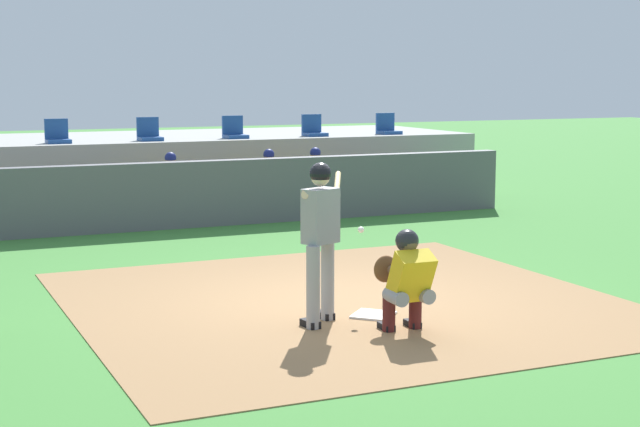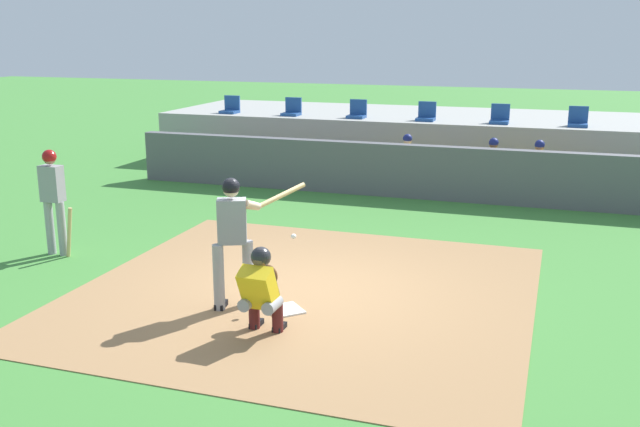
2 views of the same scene
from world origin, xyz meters
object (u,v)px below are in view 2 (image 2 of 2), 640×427
Objects in this scene: home_plate at (285,310)px; stadium_seat_1 at (292,110)px; dugout_player_0 at (406,161)px; stadium_seat_5 at (578,121)px; stadium_seat_0 at (231,108)px; on_deck_batter at (53,195)px; dugout_player_2 at (538,168)px; catcher_crouched at (262,287)px; stadium_seat_3 at (426,115)px; dugout_player_1 at (492,166)px; stadium_seat_4 at (500,118)px; stadium_seat_2 at (357,113)px; batter_at_plate at (234,234)px.

stadium_seat_1 is at bearing 110.05° from home_plate.
home_plate is 0.34× the size of dugout_player_0.
stadium_seat_0 is at bearing 180.00° from stadium_seat_5.
on_deck_batter is 10.22m from dugout_player_2.
home_plate is 8.67m from dugout_player_2.
home_plate is at bearing -109.70° from dugout_player_2.
dugout_player_2 reaches higher than catcher_crouched.
stadium_seat_3 is at bearing 0.00° from stadium_seat_1.
dugout_player_1 is 2.71× the size of stadium_seat_0.
stadium_seat_4 reaches higher than dugout_player_2.
catcher_crouched is at bearing -108.77° from stadium_seat_5.
dugout_player_0 is 2.83m from stadium_seat_2.
home_plate is 0.25× the size of on_deck_batter.
dugout_player_2 is 2.71× the size of stadium_seat_2.
dugout_player_0 is 1.00× the size of dugout_player_2.
dugout_player_1 is 2.92m from stadium_seat_3.
stadium_seat_0 is (-7.48, 2.03, 0.86)m from dugout_player_1.
batter_at_plate is 3.76× the size of stadium_seat_2.
dugout_player_2 is at bearing -13.48° from stadium_seat_0.
stadium_seat_1 is 3.71m from stadium_seat_3.
stadium_seat_4 reaches higher than home_plate.
on_deck_batter is 3.72× the size of stadium_seat_4.
stadium_seat_4 reaches higher than dugout_player_1.
batter_at_plate is (-0.68, -0.06, 1.01)m from home_plate.
stadium_seat_3 is (1.86, 0.00, 0.00)m from stadium_seat_2.
stadium_seat_0 is 1.00× the size of stadium_seat_1.
dugout_player_2 is at bearing 70.30° from home_plate.
dugout_player_1 reaches higher than home_plate.
stadium_seat_0 is 1.00× the size of stadium_seat_2.
catcher_crouched is (0.68, -0.70, -0.43)m from batter_at_plate.
stadium_seat_0 is at bearing 180.00° from stadium_seat_1.
stadium_seat_5 reaches higher than batter_at_plate.
stadium_seat_3 is (0.00, 10.18, 1.51)m from home_plate.
batter_at_plate is 3.76× the size of stadium_seat_5.
stadium_seat_5 is (3.72, 10.93, 0.93)m from catcher_crouched.
dugout_player_2 is at bearing 71.85° from catcher_crouched.
on_deck_batter reaches higher than dugout_player_1.
stadium_seat_2 is 1.00× the size of stadium_seat_5.
batter_at_plate is at bearing -17.72° from on_deck_batter.
dugout_player_2 is at bearing -23.09° from stadium_seat_2.
home_plate is 0.92× the size of stadium_seat_5.
dugout_player_1 is at bearing 47.18° from on_deck_batter.
dugout_player_0 is at bearing 57.35° from on_deck_batter.
stadium_seat_5 is at bearing 66.76° from batter_at_plate.
stadium_seat_4 is at bearing 0.00° from stadium_seat_0.
catcher_crouched is 11.59m from stadium_seat_5.
dugout_player_2 is 2.71× the size of stadium_seat_4.
dugout_player_1 reaches higher than catcher_crouched.
dugout_player_0 is 1.99m from dugout_player_1.
dugout_player_0 reaches higher than catcher_crouched.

